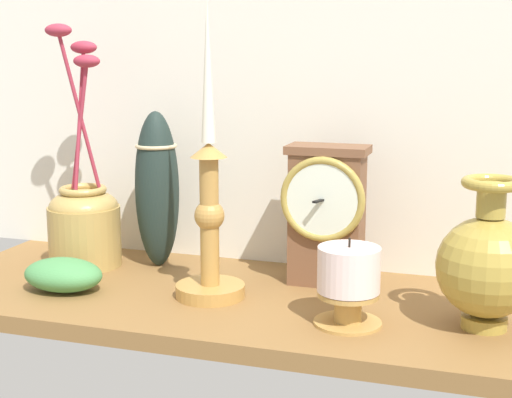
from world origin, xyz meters
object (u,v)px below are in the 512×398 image
at_px(tall_ceramic_vase, 157,189).
at_px(brass_vase_bulbous, 487,264).
at_px(candlestick_tall_left, 209,216).
at_px(brass_vase_jar, 84,218).
at_px(mantel_clock, 326,212).
at_px(pillar_candle_front, 349,281).

bearing_deg(tall_ceramic_vase, brass_vase_bulbous, -14.29).
relative_size(candlestick_tall_left, brass_vase_jar, 1.09).
xyz_separation_m(candlestick_tall_left, brass_vase_bulbous, (0.37, -0.01, -0.03)).
height_order(mantel_clock, pillar_candle_front, mantel_clock).
xyz_separation_m(pillar_candle_front, tall_ceramic_vase, (-0.34, 0.17, 0.07)).
bearing_deg(brass_vase_bulbous, brass_vase_jar, 171.37).
bearing_deg(candlestick_tall_left, brass_vase_jar, 160.95).
xyz_separation_m(brass_vase_bulbous, brass_vase_jar, (-0.62, 0.09, -0.00)).
xyz_separation_m(mantel_clock, brass_vase_bulbous, (0.23, -0.11, -0.03)).
relative_size(pillar_candle_front, tall_ceramic_vase, 0.45).
xyz_separation_m(candlestick_tall_left, pillar_candle_front, (0.21, -0.05, -0.06)).
height_order(brass_vase_bulbous, tall_ceramic_vase, tall_ceramic_vase).
height_order(brass_vase_bulbous, brass_vase_jar, brass_vase_jar).
relative_size(mantel_clock, brass_vase_jar, 0.54).
bearing_deg(brass_vase_bulbous, pillar_candle_front, -166.48).
bearing_deg(mantel_clock, tall_ceramic_vase, 177.00).
bearing_deg(tall_ceramic_vase, mantel_clock, -3.00).
height_order(brass_vase_bulbous, pillar_candle_front, brass_vase_bulbous).
relative_size(brass_vase_bulbous, pillar_candle_front, 1.69).
height_order(pillar_candle_front, tall_ceramic_vase, tall_ceramic_vase).
bearing_deg(mantel_clock, candlestick_tall_left, -142.85).
distance_m(brass_vase_bulbous, brass_vase_jar, 0.63).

